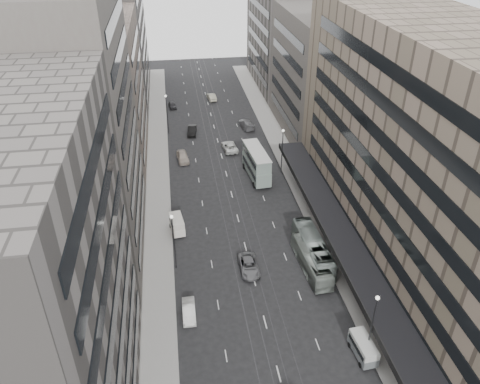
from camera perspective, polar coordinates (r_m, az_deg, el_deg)
ground at (r=54.78m, az=3.29°, el=-16.30°), size 220.00×220.00×0.00m
sidewalk_right at (r=86.24m, az=6.14°, el=3.34°), size 4.00×125.00×0.15m
sidewalk_left at (r=83.83m, az=-9.98°, el=2.14°), size 4.00×125.00×0.15m
department_store at (r=58.95m, az=23.01°, el=3.11°), size 19.20×60.00×30.00m
building_right_mid at (r=97.11m, az=10.02°, el=13.97°), size 15.00×28.00×24.00m
building_right_far at (r=124.46m, az=5.79°, el=19.06°), size 15.00×32.00×28.00m
building_left_a at (r=39.94m, az=-25.86°, el=-12.17°), size 15.00×28.00×30.00m
building_left_b at (r=61.06m, az=-20.38°, el=6.81°), size 15.00×26.00×34.00m
building_left_c at (r=87.47m, az=-17.09°, el=11.45°), size 15.00×28.00×25.00m
building_left_d at (r=118.57m, az=-15.49°, el=17.52°), size 15.00×38.00×28.00m
lamp_right_near at (r=50.32m, az=15.93°, el=-14.68°), size 0.44×0.44×8.32m
lamp_right_far at (r=81.23m, az=5.19°, el=5.60°), size 0.44×0.44×8.32m
lamp_left_near at (r=59.48m, az=-8.14°, el=-5.30°), size 0.44×0.44×8.32m
lamp_left_far at (r=97.47m, az=-8.92°, el=9.88°), size 0.44×0.44×8.32m
bus_near at (r=63.50m, az=8.85°, el=-6.77°), size 2.98×11.45×3.17m
bus_far at (r=61.75m, az=8.70°, el=-8.24°), size 2.95×10.31×2.84m
double_decker at (r=80.53m, az=2.03°, el=3.57°), size 3.63×9.74×5.22m
vw_microbus at (r=52.98m, az=14.80°, el=-17.86°), size 2.10×4.13×2.17m
panel_van at (r=68.19m, az=-7.69°, el=-3.91°), size 2.29×4.03×2.42m
sedan_1 at (r=55.90m, az=-6.25°, el=-14.21°), size 1.49×4.20×1.38m
sedan_2 at (r=61.36m, az=1.08°, el=-8.97°), size 2.41×5.16×1.43m
sedan_4 at (r=87.54m, az=-7.00°, el=4.30°), size 2.46×5.09×1.67m
sedan_5 at (r=98.24m, az=-5.86°, el=7.49°), size 2.24×5.02×1.60m
sedan_6 at (r=90.93m, az=-1.28°, el=5.57°), size 2.99×5.64×1.51m
sedan_7 at (r=100.69m, az=0.78°, el=8.30°), size 3.14×6.11×1.70m
sedan_8 at (r=112.50m, az=-8.25°, el=10.44°), size 2.04×4.08×1.34m
sedan_9 at (r=116.50m, az=-3.49°, el=11.51°), size 2.21×4.86×1.54m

